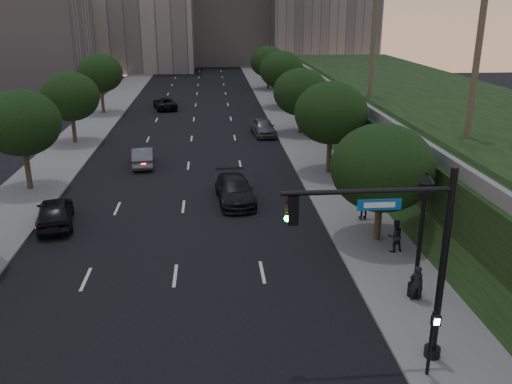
{
  "coord_description": "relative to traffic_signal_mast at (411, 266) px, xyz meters",
  "views": [
    {
      "loc": [
        1.81,
        -17.34,
        11.71
      ],
      "look_at": [
        3.8,
        6.05,
        3.6
      ],
      "focal_mm": 38.0,
      "sensor_mm": 36.0,
      "label": 1
    }
  ],
  "objects": [
    {
      "name": "sedan_mid_left",
      "position": [
        -11.64,
        25.32,
        -2.94
      ],
      "size": [
        1.99,
        4.57,
        1.46
      ],
      "primitive_type": "imported",
      "rotation": [
        0.0,
        0.0,
        3.24
      ],
      "color": "#5B5F63",
      "rests_on": "ground"
    },
    {
      "name": "ground",
      "position": [
        -8.17,
        1.96,
        -3.67
      ],
      "size": [
        160.0,
        160.0,
        0.0
      ],
      "primitive_type": "plane",
      "color": "black",
      "rests_on": "ground"
    },
    {
      "name": "sedan_far_right",
      "position": [
        -1.44,
        34.77,
        -2.85
      ],
      "size": [
        2.45,
        5.0,
        1.64
      ],
      "primitive_type": "imported",
      "rotation": [
        0.0,
        0.0,
        0.11
      ],
      "color": "#4F5256",
      "rests_on": "ground"
    },
    {
      "name": "tree_left_c",
      "position": [
        -18.47,
        32.96,
        0.53
      ],
      "size": [
        5.0,
        5.0,
        6.34
      ],
      "color": "#38281C",
      "rests_on": "ground"
    },
    {
      "name": "sidewalk_right",
      "position": [
        2.08,
        31.96,
        -3.6
      ],
      "size": [
        4.5,
        140.0,
        0.15
      ],
      "primitive_type": "cube",
      "color": "slate",
      "rests_on": "ground"
    },
    {
      "name": "tree_right_b",
      "position": [
        2.13,
        21.96,
        0.84
      ],
      "size": [
        5.2,
        5.2,
        6.74
      ],
      "color": "#38281C",
      "rests_on": "ground"
    },
    {
      "name": "road_surface",
      "position": [
        -8.17,
        31.96,
        -3.66
      ],
      "size": [
        16.0,
        140.0,
        0.02
      ],
      "primitive_type": "cube",
      "color": "black",
      "rests_on": "ground"
    },
    {
      "name": "tree_right_e",
      "position": [
        2.13,
        63.96,
        0.35
      ],
      "size": [
        5.2,
        5.2,
        6.24
      ],
      "color": "#38281C",
      "rests_on": "ground"
    },
    {
      "name": "embankment",
      "position": [
        13.83,
        29.96,
        -1.67
      ],
      "size": [
        18.0,
        90.0,
        4.0
      ],
      "primitive_type": "cube",
      "color": "black",
      "rests_on": "ground"
    },
    {
      "name": "parapet_wall",
      "position": [
        5.33,
        29.96,
        0.68
      ],
      "size": [
        0.35,
        90.0,
        0.7
      ],
      "primitive_type": "cube",
      "color": "slate",
      "rests_on": "embankment"
    },
    {
      "name": "sidewalk_left",
      "position": [
        -18.42,
        31.96,
        -3.6
      ],
      "size": [
        4.5,
        140.0,
        0.15
      ],
      "primitive_type": "cube",
      "color": "slate",
      "rests_on": "ground"
    },
    {
      "name": "tree_right_d",
      "position": [
        2.13,
        48.96,
        0.84
      ],
      "size": [
        5.2,
        5.2,
        6.74
      ],
      "color": "#38281C",
      "rests_on": "ground"
    },
    {
      "name": "pedestrian_signal",
      "position": [
        0.55,
        -0.99,
        -2.11
      ],
      "size": [
        0.3,
        0.33,
        2.5
      ],
      "color": "black",
      "rests_on": "ground"
    },
    {
      "name": "tree_right_c",
      "position": [
        2.13,
        34.96,
        0.35
      ],
      "size": [
        5.2,
        5.2,
        6.24
      ],
      "color": "#38281C",
      "rests_on": "ground"
    },
    {
      "name": "street_lamp",
      "position": [
        1.96,
        4.07,
        -1.04
      ],
      "size": [
        0.64,
        0.64,
        5.62
      ],
      "color": "black",
      "rests_on": "ground"
    },
    {
      "name": "sedan_far_left",
      "position": [
        -11.72,
        49.4,
        -2.97
      ],
      "size": [
        3.38,
        5.47,
        1.41
      ],
      "primitive_type": "imported",
      "rotation": [
        0.0,
        0.0,
        3.36
      ],
      "color": "black",
      "rests_on": "ground"
    },
    {
      "name": "office_block_filler",
      "position": [
        -34.17,
        71.96,
        3.33
      ],
      "size": [
        18.0,
        16.0,
        14.0
      ],
      "primitive_type": "cube",
      "color": "#A49D96",
      "rests_on": "ground"
    },
    {
      "name": "pedestrian_c",
      "position": [
        2.18,
        12.76,
        -2.61
      ],
      "size": [
        1.12,
        0.59,
        1.82
      ],
      "primitive_type": "imported",
      "rotation": [
        0.0,
        0.0,
        3.28
      ],
      "color": "black",
      "rests_on": "sidewalk_right"
    },
    {
      "name": "tree_left_d",
      "position": [
        -18.47,
        46.96,
        0.9
      ],
      "size": [
        5.0,
        5.0,
        6.71
      ],
      "color": "#38281C",
      "rests_on": "ground"
    },
    {
      "name": "sedan_near_right",
      "position": [
        -4.98,
        16.59,
        -2.9
      ],
      "size": [
        2.62,
        5.51,
        1.55
      ],
      "primitive_type": "imported",
      "rotation": [
        0.0,
        0.0,
        0.09
      ],
      "color": "black",
      "rests_on": "ground"
    },
    {
      "name": "sedan_near_left",
      "position": [
        -15.17,
        13.62,
        -2.86
      ],
      "size": [
        2.83,
        5.04,
        1.62
      ],
      "primitive_type": "imported",
      "rotation": [
        0.0,
        0.0,
        3.35
      ],
      "color": "black",
      "rests_on": "ground"
    },
    {
      "name": "tree_right_a",
      "position": [
        2.13,
        9.96,
        0.35
      ],
      "size": [
        5.2,
        5.2,
        6.24
      ],
      "color": "#38281C",
      "rests_on": "ground"
    },
    {
      "name": "pedestrian_a",
      "position": [
        1.88,
        3.76,
        -2.75
      ],
      "size": [
        0.6,
        0.42,
        1.55
      ],
      "primitive_type": "imported",
      "rotation": [
        0.0,
        0.0,
        3.04
      ],
      "color": "black",
      "rests_on": "sidewalk_right"
    },
    {
      "name": "traffic_signal_mast",
      "position": [
        0.0,
        0.0,
        0.0
      ],
      "size": [
        5.68,
        0.56,
        7.0
      ],
      "color": "black",
      "rests_on": "ground"
    },
    {
      "name": "pedestrian_b",
      "position": [
        2.52,
        8.4,
        -2.69
      ],
      "size": [
        0.93,
        0.8,
        1.66
      ],
      "primitive_type": "imported",
      "rotation": [
        0.0,
        0.0,
        3.37
      ],
      "color": "black",
      "rests_on": "sidewalk_right"
    },
    {
      "name": "tree_left_b",
      "position": [
        -18.47,
        19.96,
        0.9
      ],
      "size": [
        5.0,
        5.0,
        6.71
      ],
      "color": "#38281C",
      "rests_on": "ground"
    }
  ]
}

